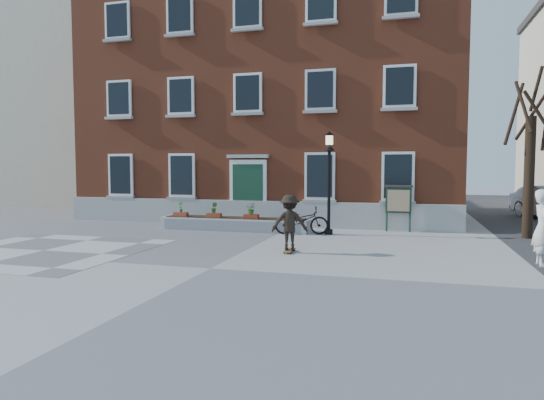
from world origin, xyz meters
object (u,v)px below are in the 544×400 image
(notice_board, at_px, (398,200))
(skateboarder, at_px, (290,222))
(lamp_post, at_px, (329,168))
(bicycle, at_px, (302,220))
(bystander, at_px, (543,228))

(notice_board, xyz_separation_m, skateboarder, (-3.06, -5.72, -0.35))
(lamp_post, xyz_separation_m, notice_board, (2.55, 1.51, -1.28))
(bicycle, distance_m, bystander, 8.38)
(bystander, distance_m, lamp_post, 7.83)
(notice_board, distance_m, skateboarder, 6.49)
(bicycle, bearing_deg, skateboarder, 173.28)
(bicycle, xyz_separation_m, skateboarder, (0.49, -3.90, 0.37))
(bicycle, relative_size, notice_board, 1.10)
(bystander, bearing_deg, notice_board, 29.80)
(bystander, relative_size, skateboarder, 1.14)
(lamp_post, relative_size, notice_board, 2.10)
(bystander, height_order, lamp_post, lamp_post)
(bicycle, relative_size, bystander, 1.02)
(bicycle, relative_size, skateboarder, 1.16)
(skateboarder, bearing_deg, bicycle, 97.11)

